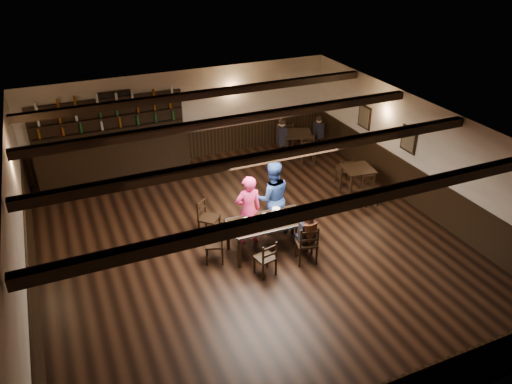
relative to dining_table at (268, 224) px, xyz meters
name	(u,v)px	position (x,y,z in m)	size (l,w,h in m)	color
ground	(252,245)	(-0.24, 0.32, -0.68)	(10.00, 10.00, 0.00)	black
room_shell	(251,174)	(-0.23, 0.36, 1.07)	(9.02, 10.02, 2.71)	beige
dining_table	(268,224)	(0.00, 0.00, 0.00)	(1.71, 0.89, 0.75)	black
chair_near_left	(267,257)	(-0.38, -0.81, -0.21)	(0.44, 0.42, 0.81)	black
chair_near_right	(308,242)	(0.57, -0.76, -0.15)	(0.50, 0.49, 0.91)	black
chair_end_left	(218,241)	(-1.11, 0.08, -0.18)	(0.49, 0.51, 0.86)	black
chair_end_right	(304,222)	(0.93, 0.04, -0.21)	(0.47, 0.48, 0.81)	black
chair_far_pushed	(206,214)	(-1.02, 1.12, -0.14)	(0.59, 0.60, 0.92)	black
woman_pink	(248,210)	(-0.25, 0.46, 0.14)	(0.60, 0.39, 1.65)	#E32A7E
man_blue	(272,198)	(0.42, 0.68, 0.20)	(0.85, 0.66, 1.75)	navy
seated_person	(308,229)	(0.58, -0.70, 0.14)	(0.32, 0.49, 0.79)	black
cake	(247,222)	(-0.44, 0.08, 0.11)	(0.30, 0.30, 0.09)	white
plate_stack_a	(266,218)	(-0.06, -0.01, 0.16)	(0.18, 0.18, 0.17)	white
plate_stack_b	(276,212)	(0.24, 0.09, 0.18)	(0.18, 0.18, 0.21)	white
tea_light	(270,216)	(0.11, 0.14, 0.10)	(0.05, 0.05, 0.06)	#A5A8AD
salt_shaker	(286,216)	(0.41, -0.04, 0.11)	(0.03, 0.03, 0.08)	silver
pepper_shaker	(288,217)	(0.44, -0.11, 0.12)	(0.04, 0.04, 0.10)	#A5A8AD
drink_glass	(278,214)	(0.28, 0.07, 0.13)	(0.07, 0.07, 0.11)	silver
menu_red	(293,219)	(0.54, -0.13, 0.08)	(0.26, 0.18, 0.00)	maroon
menu_blue	(290,212)	(0.60, 0.13, 0.08)	(0.28, 0.20, 0.00)	#0F154E
bar_counter	(114,152)	(-2.38, 5.04, 0.05)	(4.32, 0.70, 2.20)	black
back_table_a	(358,172)	(3.22, 1.39, -0.03)	(0.85, 0.85, 0.75)	black
back_table_b	(297,136)	(2.90, 4.16, -0.03)	(1.09, 1.09, 0.75)	black
bg_patron_left	(282,131)	(2.40, 4.19, 0.19)	(0.32, 0.43, 0.80)	black
bg_patron_right	(319,127)	(3.67, 4.22, 0.13)	(0.21, 0.34, 0.69)	black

